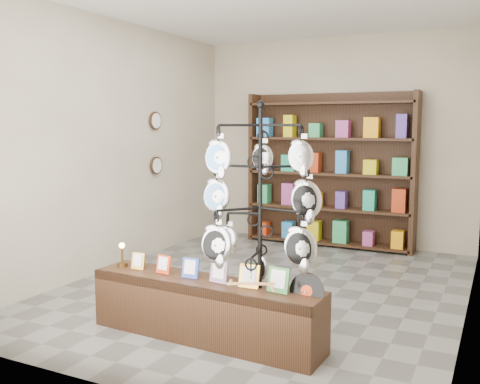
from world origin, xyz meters
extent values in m
plane|color=slate|center=(0.00, 0.00, 0.00)|extent=(5.00, 5.00, 0.00)
plane|color=#C3B49D|center=(0.00, 2.50, 1.50)|extent=(4.00, 0.00, 4.00)
plane|color=#C3B49D|center=(0.00, -2.50, 1.50)|extent=(4.00, 0.00, 4.00)
plane|color=#C3B49D|center=(-2.00, 0.00, 1.50)|extent=(0.00, 5.00, 5.00)
plane|color=#C3B49D|center=(2.00, 0.00, 1.50)|extent=(0.00, 5.00, 5.00)
plane|color=white|center=(0.00, 0.00, 3.00)|extent=(5.00, 5.00, 0.00)
cylinder|color=black|center=(0.59, -1.48, 0.01)|extent=(0.50, 0.50, 0.03)
cylinder|color=black|center=(0.59, -1.48, 0.94)|extent=(0.04, 0.04, 1.87)
sphere|color=black|center=(0.59, -1.48, 1.89)|extent=(0.06, 0.06, 0.06)
ellipsoid|color=silver|center=(0.52, -1.30, 0.59)|extent=(0.10, 0.06, 0.20)
cube|color=tan|center=(0.64, -1.74, 0.60)|extent=(0.33, 0.17, 0.04)
cube|color=black|center=(0.12, -1.51, 0.25)|extent=(2.03, 0.51, 0.49)
cube|color=gold|center=(-0.57, -1.48, 0.57)|extent=(0.13, 0.05, 0.15)
cube|color=red|center=(-0.29, -1.49, 0.57)|extent=(0.14, 0.06, 0.16)
cube|color=#263FA5|center=(-0.02, -1.50, 0.58)|extent=(0.15, 0.06, 0.16)
cube|color=#E54C33|center=(0.25, -1.52, 0.58)|extent=(0.16, 0.06, 0.17)
cube|color=gold|center=(0.53, -1.53, 0.58)|extent=(0.17, 0.06, 0.18)
cube|color=#337233|center=(0.77, -1.54, 0.59)|extent=(0.18, 0.07, 0.19)
cylinder|color=black|center=(0.98, -1.51, 0.52)|extent=(0.28, 0.08, 0.27)
cylinder|color=red|center=(0.98, -1.51, 0.52)|extent=(0.09, 0.03, 0.09)
cylinder|color=#4F3416|center=(-0.75, -1.47, 0.51)|extent=(0.09, 0.09, 0.04)
cylinder|color=#4F3416|center=(-0.75, -1.47, 0.59)|extent=(0.02, 0.02, 0.13)
sphere|color=#FFBF59|center=(-0.75, -1.47, 0.68)|extent=(0.05, 0.05, 0.05)
cube|color=black|center=(0.00, 2.44, 1.10)|extent=(2.40, 0.04, 2.20)
cube|color=black|center=(-1.18, 2.28, 1.10)|extent=(0.06, 0.36, 2.20)
cube|color=black|center=(1.18, 2.28, 1.10)|extent=(0.06, 0.36, 2.20)
cube|color=black|center=(0.00, 2.28, 0.05)|extent=(2.36, 0.36, 0.04)
cube|color=black|center=(0.00, 2.28, 0.55)|extent=(2.36, 0.36, 0.03)
cube|color=black|center=(0.00, 2.28, 1.05)|extent=(2.36, 0.36, 0.04)
cube|color=black|center=(0.00, 2.28, 1.55)|extent=(2.36, 0.36, 0.04)
cube|color=black|center=(0.00, 2.28, 2.05)|extent=(2.36, 0.36, 0.04)
cylinder|color=black|center=(-1.97, 0.80, 1.80)|extent=(0.03, 0.24, 0.24)
cylinder|color=black|center=(-1.97, 0.80, 1.20)|extent=(0.03, 0.24, 0.24)
camera|label=1|loc=(2.23, -5.15, 1.74)|focal=40.00mm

